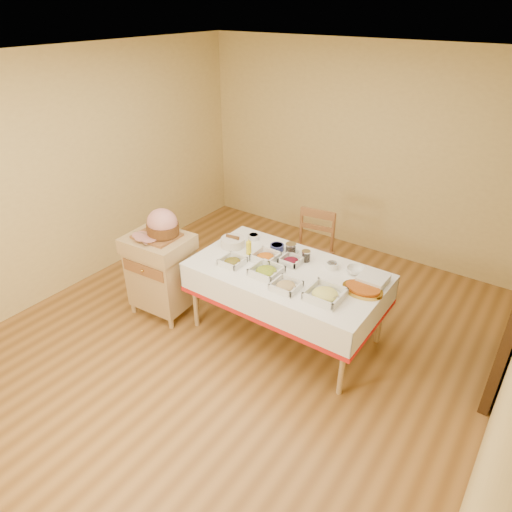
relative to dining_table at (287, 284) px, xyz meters
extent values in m
plane|color=olive|center=(-0.30, -0.30, -0.60)|extent=(5.00, 5.00, 0.00)
plane|color=white|center=(-0.30, -0.30, 2.00)|extent=(5.00, 5.00, 0.00)
plane|color=#DBC176|center=(-0.30, 2.20, 0.70)|extent=(4.50, 0.00, 4.50)
plane|color=#DBC176|center=(-2.55, -0.30, 0.70)|extent=(0.00, 5.00, 5.00)
cube|color=tan|center=(0.00, 0.00, 0.13)|extent=(1.80, 1.00, 0.04)
cylinder|color=tan|center=(-0.82, -0.42, -0.24)|extent=(0.05, 0.05, 0.71)
cylinder|color=tan|center=(-0.82, 0.42, -0.24)|extent=(0.05, 0.05, 0.71)
cylinder|color=tan|center=(0.82, -0.42, -0.24)|extent=(0.05, 0.05, 0.71)
cylinder|color=tan|center=(0.82, 0.42, -0.24)|extent=(0.05, 0.05, 0.71)
cube|color=white|center=(0.00, 0.00, 0.16)|extent=(1.82, 1.02, 0.01)
cube|color=tan|center=(-1.29, -0.41, -0.18)|extent=(0.62, 0.53, 0.63)
cube|color=tan|center=(-1.29, -0.41, 0.22)|extent=(0.67, 0.57, 0.16)
cube|color=brown|center=(-1.29, -0.66, 0.03)|extent=(0.53, 0.05, 0.13)
sphere|color=gold|center=(-1.29, -0.67, 0.03)|extent=(0.03, 0.03, 0.03)
cylinder|color=tan|center=(-1.55, -0.63, -0.55)|extent=(0.05, 0.05, 0.11)
cylinder|color=tan|center=(-1.55, -0.20, -0.55)|extent=(0.05, 0.05, 0.11)
cylinder|color=tan|center=(-1.02, -0.63, -0.55)|extent=(0.05, 0.05, 0.11)
cylinder|color=tan|center=(-1.02, -0.20, -0.55)|extent=(0.05, 0.05, 0.11)
cube|color=brown|center=(-0.17, 0.78, -0.12)|extent=(0.50, 0.48, 0.03)
cylinder|color=brown|center=(-0.33, 0.56, -0.36)|extent=(0.04, 0.04, 0.47)
cylinder|color=brown|center=(-0.39, 0.93, -0.36)|extent=(0.04, 0.04, 0.47)
cylinder|color=brown|center=(0.04, 0.62, -0.36)|extent=(0.04, 0.04, 0.47)
cylinder|color=brown|center=(-0.02, 0.99, -0.36)|extent=(0.04, 0.04, 0.47)
cylinder|color=brown|center=(-0.39, 0.93, 0.12)|extent=(0.04, 0.04, 0.50)
cylinder|color=brown|center=(-0.02, 0.99, 0.12)|extent=(0.04, 0.04, 0.50)
cube|color=brown|center=(-0.21, 0.96, 0.33)|extent=(0.39, 0.09, 0.09)
cube|color=brown|center=(-1.29, -0.41, 0.31)|extent=(0.42, 0.34, 0.03)
ellipsoid|color=tan|center=(-1.23, -0.37, 0.46)|extent=(0.32, 0.29, 0.27)
cylinder|color=#5B3414|center=(-1.23, -0.37, 0.39)|extent=(0.32, 0.32, 0.11)
cube|color=silver|center=(-1.34, -0.58, 0.33)|extent=(0.27, 0.12, 0.00)
cylinder|color=silver|center=(-1.37, -0.47, 0.34)|extent=(0.31, 0.09, 0.01)
cube|color=silver|center=(-0.48, -0.22, 0.17)|extent=(0.21, 0.21, 0.01)
ellipsoid|color=#A73113|center=(-0.48, -0.22, 0.19)|extent=(0.16, 0.16, 0.06)
cylinder|color=silver|center=(-0.43, -0.24, 0.19)|extent=(0.13, 0.01, 0.09)
cube|color=silver|center=(-0.11, -0.18, 0.17)|extent=(0.26, 0.26, 0.02)
ellipsoid|color=gold|center=(-0.11, -0.18, 0.19)|extent=(0.20, 0.20, 0.07)
cylinder|color=silver|center=(-0.06, -0.21, 0.20)|extent=(0.15, 0.01, 0.11)
cube|color=silver|center=(0.16, -0.28, 0.17)|extent=(0.23, 0.23, 0.01)
ellipsoid|color=tan|center=(0.16, -0.28, 0.19)|extent=(0.18, 0.18, 0.06)
cylinder|color=silver|center=(0.21, -0.31, 0.19)|extent=(0.13, 0.01, 0.09)
cube|color=silver|center=(0.51, -0.21, 0.17)|extent=(0.30, 0.30, 0.02)
ellipsoid|color=#D8D867|center=(0.51, -0.21, 0.20)|extent=(0.23, 0.23, 0.08)
cylinder|color=silver|center=(0.57, -0.24, 0.20)|extent=(0.15, 0.01, 0.11)
cube|color=silver|center=(-0.27, 0.03, 0.17)|extent=(0.23, 0.23, 0.02)
ellipsoid|color=#CC610F|center=(-0.27, 0.03, 0.19)|extent=(0.18, 0.18, 0.06)
cylinder|color=silver|center=(-0.22, 0.01, 0.20)|extent=(0.15, 0.01, 0.11)
cube|color=silver|center=(-0.03, 0.12, 0.17)|extent=(0.19, 0.19, 0.01)
ellipsoid|color=#570A1C|center=(-0.03, 0.12, 0.19)|extent=(0.15, 0.15, 0.05)
cylinder|color=silver|center=(0.01, 0.10, 0.19)|extent=(0.13, 0.01, 0.09)
cylinder|color=silver|center=(-0.62, 0.32, 0.19)|extent=(0.12, 0.12, 0.05)
cylinder|color=black|center=(-0.62, 0.32, 0.21)|extent=(0.10, 0.10, 0.02)
cylinder|color=navy|center=(-0.29, 0.27, 0.19)|extent=(0.14, 0.14, 0.06)
cylinder|color=#570A1C|center=(-0.29, 0.27, 0.21)|extent=(0.11, 0.11, 0.02)
cylinder|color=silver|center=(0.33, 0.27, 0.19)|extent=(0.12, 0.12, 0.06)
cylinder|color=#CC610F|center=(0.33, 0.27, 0.21)|extent=(0.09, 0.09, 0.02)
imported|color=silver|center=(-0.12, 0.28, 0.18)|extent=(0.14, 0.14, 0.03)
imported|color=silver|center=(0.55, 0.32, 0.19)|extent=(0.22, 0.22, 0.05)
cylinder|color=silver|center=(-0.12, 0.25, 0.22)|extent=(0.10, 0.10, 0.12)
cylinder|color=silver|center=(-0.12, 0.25, 0.29)|extent=(0.11, 0.11, 0.01)
cylinder|color=black|center=(-0.12, 0.25, 0.21)|extent=(0.08, 0.08, 0.09)
cylinder|color=silver|center=(0.06, 0.24, 0.21)|extent=(0.08, 0.08, 0.10)
cylinder|color=silver|center=(0.06, 0.24, 0.27)|extent=(0.09, 0.09, 0.01)
cylinder|color=black|center=(0.06, 0.24, 0.20)|extent=(0.07, 0.07, 0.07)
cylinder|color=yellow|center=(-0.47, 0.04, 0.23)|extent=(0.05, 0.05, 0.13)
cone|color=yellow|center=(-0.47, 0.04, 0.31)|extent=(0.03, 0.03, 0.03)
cylinder|color=silver|center=(-0.71, 0.08, 0.21)|extent=(0.25, 0.25, 0.09)
cube|color=silver|center=(0.75, 0.25, 0.17)|extent=(0.24, 0.24, 0.01)
cube|color=silver|center=(0.75, 0.25, 0.18)|extent=(0.24, 0.24, 0.01)
cube|color=silver|center=(0.75, 0.25, 0.20)|extent=(0.24, 0.24, 0.01)
cube|color=silver|center=(0.75, 0.25, 0.21)|extent=(0.24, 0.24, 0.01)
cube|color=silver|center=(0.75, 0.25, 0.23)|extent=(0.24, 0.24, 0.01)
ellipsoid|color=gold|center=(0.73, 0.06, 0.18)|extent=(0.36, 0.26, 0.03)
ellipsoid|color=#A64E11|center=(0.73, 0.06, 0.19)|extent=(0.31, 0.22, 0.04)
camera|label=1|loc=(1.88, -3.17, 2.40)|focal=32.00mm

